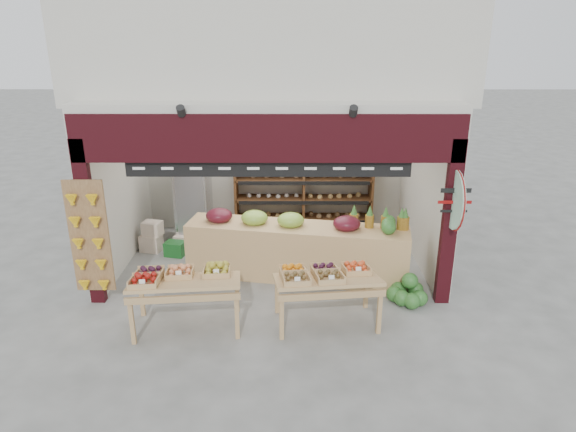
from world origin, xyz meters
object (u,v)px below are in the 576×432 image
at_px(cardboard_stack, 164,241).
at_px(display_table_left, 178,279).
at_px(back_shelving, 304,180).
at_px(refrigerator, 194,202).
at_px(mid_counter, 296,249).
at_px(watermelon_pile, 407,293).
at_px(display_table_right, 323,276).

height_order(cardboard_stack, display_table_left, display_table_left).
height_order(back_shelving, display_table_left, back_shelving).
relative_size(refrigerator, mid_counter, 0.43).
height_order(back_shelving, refrigerator, back_shelving).
height_order(back_shelving, watermelon_pile, back_shelving).
distance_m(mid_counter, watermelon_pile, 2.02).
bearing_deg(refrigerator, back_shelving, 15.38).
bearing_deg(watermelon_pile, display_table_left, -169.07).
distance_m(back_shelving, display_table_right, 3.66).
xyz_separation_m(refrigerator, display_table_left, (0.34, -3.22, -0.08)).
bearing_deg(refrigerator, watermelon_pile, -30.92).
relative_size(refrigerator, display_table_right, 1.05).
distance_m(display_table_left, watermelon_pile, 3.59).
relative_size(back_shelving, mid_counter, 0.74).
bearing_deg(mid_counter, display_table_left, -137.05).
height_order(back_shelving, display_table_right, back_shelving).
bearing_deg(display_table_right, cardboard_stack, 138.68).
relative_size(back_shelving, refrigerator, 1.73).
height_order(refrigerator, display_table_left, refrigerator).
height_order(refrigerator, cardboard_stack, refrigerator).
height_order(back_shelving, cardboard_stack, back_shelving).
distance_m(back_shelving, display_table_left, 4.19).
height_order(display_table_left, display_table_right, display_table_left).
relative_size(mid_counter, display_table_left, 2.38).
bearing_deg(watermelon_pile, refrigerator, 146.26).
distance_m(display_table_left, display_table_right, 2.08).
distance_m(display_table_right, watermelon_pile, 1.63).
relative_size(cardboard_stack, display_table_right, 0.64).
xyz_separation_m(back_shelving, cardboard_stack, (-2.76, -1.05, -0.93)).
xyz_separation_m(back_shelving, refrigerator, (-2.23, -0.50, -0.31)).
bearing_deg(mid_counter, watermelon_pile, -27.52).
height_order(cardboard_stack, watermelon_pile, cardboard_stack).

